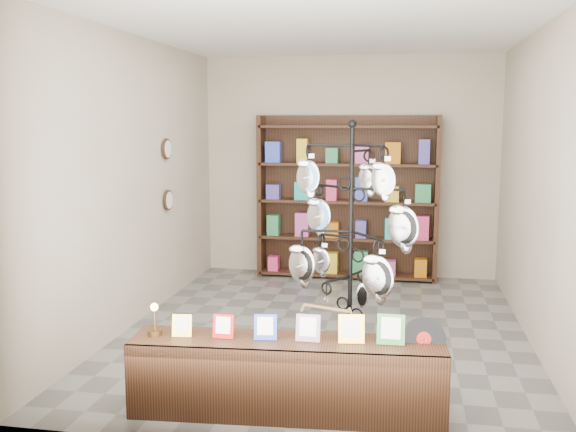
% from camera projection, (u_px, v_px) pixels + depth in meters
% --- Properties ---
extents(ground, '(5.00, 5.00, 0.00)m').
position_uv_depth(ground, '(325.00, 330.00, 6.58)').
color(ground, slate).
rests_on(ground, ground).
extents(room_envelope, '(5.00, 5.00, 5.00)m').
position_uv_depth(room_envelope, '(326.00, 149.00, 6.31)').
color(room_envelope, '#BAAB96').
rests_on(room_envelope, ground).
extents(display_tree, '(1.17, 1.17, 2.13)m').
position_uv_depth(display_tree, '(351.00, 232.00, 5.17)').
color(display_tree, black).
rests_on(display_tree, ground).
extents(front_shelf, '(2.29, 0.63, 0.80)m').
position_uv_depth(front_shelf, '(287.00, 377.00, 4.66)').
color(front_shelf, black).
rests_on(front_shelf, ground).
extents(back_shelving, '(2.42, 0.36, 2.20)m').
position_uv_depth(back_shelving, '(347.00, 203.00, 8.66)').
color(back_shelving, black).
rests_on(back_shelving, ground).
extents(wall_clocks, '(0.03, 0.24, 0.84)m').
position_uv_depth(wall_clocks, '(167.00, 175.00, 7.49)').
color(wall_clocks, black).
rests_on(wall_clocks, ground).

